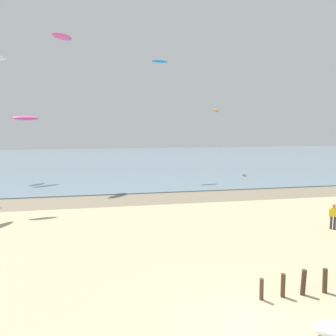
% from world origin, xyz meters
% --- Properties ---
extents(ground_plane, '(160.00, 160.00, 0.00)m').
position_xyz_m(ground_plane, '(0.00, 0.00, 0.00)').
color(ground_plane, tan).
extents(wet_sand_strip, '(120.00, 5.00, 0.01)m').
position_xyz_m(wet_sand_strip, '(0.00, 20.30, 0.00)').
color(wet_sand_strip, '#84755B').
rests_on(wet_sand_strip, ground).
extents(sea, '(160.00, 70.00, 0.10)m').
position_xyz_m(sea, '(0.00, 57.80, 0.05)').
color(sea, slate).
rests_on(sea, ground).
extents(person_by_waterline, '(0.52, 0.36, 1.71)m').
position_xyz_m(person_by_waterline, '(10.19, 8.74, 0.92)').
color(person_by_waterline, '#383842').
rests_on(person_by_waterline, ground).
extents(kite_aloft_2, '(3.17, 2.57, 0.75)m').
position_xyz_m(kite_aloft_2, '(-13.66, 32.03, 7.81)').
color(kite_aloft_2, '#E54C99').
extents(kite_aloft_5, '(2.32, 1.12, 0.38)m').
position_xyz_m(kite_aloft_5, '(2.53, 32.21, 14.99)').
color(kite_aloft_5, '#2384D1').
extents(kite_aloft_6, '(2.53, 2.55, 0.76)m').
position_xyz_m(kite_aloft_6, '(-8.80, 28.95, 16.57)').
color(kite_aloft_6, '#E54C99').
extents(kite_aloft_7, '(1.56, 2.47, 0.68)m').
position_xyz_m(kite_aloft_7, '(11.46, 35.71, 9.08)').
color(kite_aloft_7, orange).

